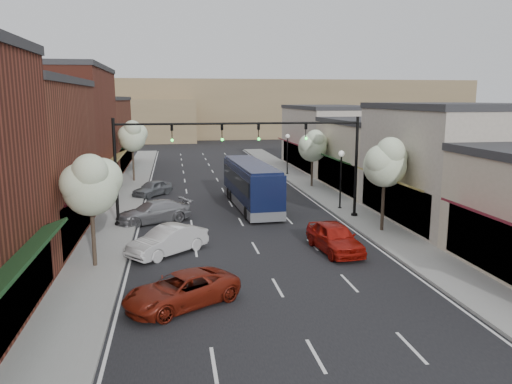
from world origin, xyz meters
name	(u,v)px	position (x,y,z in m)	size (l,w,h in m)	color
ground	(262,259)	(0.00, 0.00, 0.00)	(160.00, 160.00, 0.00)	black
sidewalk_left	(126,195)	(-8.40, 18.50, 0.07)	(2.80, 73.00, 0.15)	gray
sidewalk_right	(317,190)	(8.40, 18.50, 0.07)	(2.80, 73.00, 0.15)	gray
curb_left	(143,195)	(-7.00, 18.50, 0.07)	(0.25, 73.00, 0.17)	gray
curb_right	(302,190)	(7.00, 18.50, 0.07)	(0.25, 73.00, 0.17)	gray
bldg_left_midfar	(54,132)	(-14.24, 20.00, 5.40)	(10.14, 14.10, 10.90)	maroon
bldg_left_far	(86,134)	(-14.22, 36.00, 4.16)	(10.14, 18.10, 8.40)	brown
bldg_right_midnear	(449,164)	(13.72, 6.00, 3.91)	(9.14, 12.10, 7.90)	#BDB1A2
bldg_right_midfar	(376,155)	(13.70, 18.00, 3.17)	(9.14, 12.10, 6.40)	beige
bldg_right_far	(329,138)	(13.71, 32.00, 3.66)	(9.14, 16.10, 7.40)	#BDB1A2
hill_far	(192,108)	(0.00, 90.00, 6.00)	(120.00, 30.00, 12.00)	#7A6647
hill_near	(65,120)	(-25.00, 78.00, 4.00)	(50.00, 20.00, 8.00)	#7A6647
signal_mast_right	(323,152)	(5.62, 8.00, 4.62)	(8.22, 0.46, 7.00)	black
signal_mast_left	(153,155)	(-5.62, 8.00, 4.62)	(8.22, 0.46, 7.00)	black
tree_right_near	(386,161)	(8.35, 3.94, 4.45)	(2.85, 2.65, 5.95)	#47382B
tree_right_far	(313,145)	(8.35, 19.94, 3.99)	(2.85, 2.65, 5.43)	#47382B
tree_left_near	(91,184)	(-8.25, -0.06, 4.22)	(2.85, 2.65, 5.69)	#47382B
tree_left_far	(132,136)	(-8.25, 25.94, 4.60)	(2.85, 2.65, 6.13)	#47382B
lamp_post_near	(341,170)	(7.80, 10.50, 3.01)	(0.44, 0.44, 4.44)	black
lamp_post_far	(287,147)	(7.80, 28.00, 3.01)	(0.44, 0.44, 4.44)	black
coach_bus	(251,184)	(1.40, 12.52, 1.79)	(3.02, 11.27, 3.41)	#0D1536
red_hatchback	(335,237)	(4.14, 0.66, 0.80)	(1.90, 4.71, 1.61)	#9D130B
parked_car_a	(181,290)	(-4.20, -5.26, 0.66)	(2.19, 4.76, 1.32)	maroon
parked_car_b	(168,241)	(-4.78, 1.69, 0.75)	(1.59, 4.57, 1.50)	silver
parked_car_c	(154,212)	(-5.78, 8.88, 0.73)	(2.04, 5.02, 1.46)	gray
parked_car_d	(152,188)	(-6.20, 18.32, 0.67)	(1.58, 3.92, 1.34)	slate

